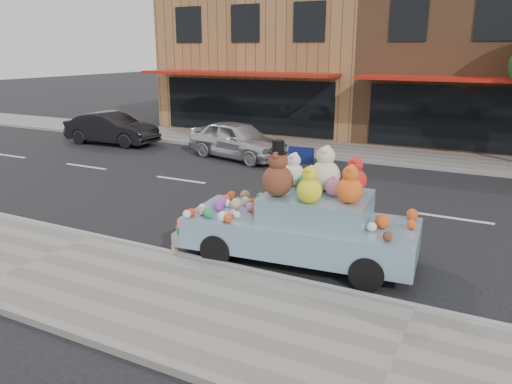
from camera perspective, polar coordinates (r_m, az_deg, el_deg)
The scene contains 10 objects.
ground at distance 12.91m, azimuth 21.67°, elevation -2.83°, with size 120.00×120.00×0.00m, color black.
near_sidewalk at distance 7.00m, azimuth 15.52°, elevation -18.10°, with size 60.00×3.00×0.12m, color gray.
far_sidewalk at distance 19.18m, azimuth 23.83°, elevation 3.04°, with size 60.00×3.00×0.12m, color gray.
near_kerb at distance 8.28m, azimuth 17.79°, elevation -12.58°, with size 60.00×0.12×0.13m, color gray.
far_kerb at distance 17.71m, azimuth 23.48°, elevation 2.11°, with size 60.00×0.12×0.13m, color gray.
storefront_left at distance 26.60m, azimuth 3.04°, elevation 15.42°, with size 10.00×9.80×7.30m.
storefront_mid at distance 24.26m, azimuth 25.79°, elevation 13.85°, with size 10.00×9.80×7.30m.
car_silver at distance 18.52m, azimuth -2.13°, elevation 5.98°, with size 1.63×4.05×1.38m, color silver.
car_dark at distance 22.23m, azimuth -16.17°, elevation 7.00°, with size 1.42×4.07×1.34m, color black.
art_car at distance 9.46m, azimuth 5.31°, elevation -3.23°, with size 4.63×2.18×2.38m.
Camera 1 is at (0.97, -12.26, 3.92)m, focal length 35.00 mm.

